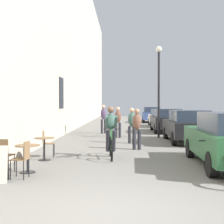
% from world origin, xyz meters
% --- Properties ---
extents(ground_plane, '(88.00, 88.00, 0.00)m').
position_xyz_m(ground_plane, '(0.00, 0.00, 0.00)').
color(ground_plane, slate).
extents(building_facade_left, '(0.54, 68.00, 13.94)m').
position_xyz_m(building_facade_left, '(-3.45, 14.00, 6.97)').
color(building_facade_left, '#B7AD99').
rests_on(building_facade_left, ground_plane).
extents(cafe_table_near, '(0.64, 0.64, 0.72)m').
position_xyz_m(cafe_table_near, '(-2.28, 2.96, 0.52)').
color(cafe_table_near, black).
rests_on(cafe_table_near, ground_plane).
extents(cafe_chair_near_toward_street, '(0.43, 0.43, 0.89)m').
position_xyz_m(cafe_chair_near_toward_street, '(-2.86, 2.89, 0.52)').
color(cafe_chair_near_toward_street, black).
rests_on(cafe_chair_near_toward_street, ground_plane).
extents(cafe_chair_near_toward_wall, '(0.41, 0.41, 0.89)m').
position_xyz_m(cafe_chair_near_toward_wall, '(-2.20, 2.34, 0.52)').
color(cafe_chair_near_toward_wall, black).
rests_on(cafe_chair_near_toward_wall, ground_plane).
extents(cafe_table_mid, '(0.64, 0.64, 0.72)m').
position_xyz_m(cafe_table_mid, '(-2.29, 4.80, 0.52)').
color(cafe_table_mid, black).
rests_on(cafe_table_mid, ground_plane).
extents(cafe_chair_mid_toward_street, '(0.42, 0.42, 0.89)m').
position_xyz_m(cafe_chair_mid_toward_street, '(-2.37, 5.41, 0.52)').
color(cafe_chair_mid_toward_street, black).
rests_on(cafe_chair_mid_toward_street, ground_plane).
extents(cyclist_on_bicycle, '(0.52, 1.76, 1.74)m').
position_xyz_m(cyclist_on_bicycle, '(-0.20, 5.36, 0.81)').
color(cyclist_on_bicycle, black).
rests_on(cyclist_on_bicycle, ground_plane).
extents(pedestrian_near, '(0.36, 0.27, 1.62)m').
position_xyz_m(pedestrian_near, '(0.76, 7.27, 0.91)').
color(pedestrian_near, '#26262D').
rests_on(pedestrian_near, ground_plane).
extents(pedestrian_mid, '(0.36, 0.27, 1.63)m').
position_xyz_m(pedestrian_mid, '(0.63, 9.27, 0.92)').
color(pedestrian_mid, '#26262D').
rests_on(pedestrian_mid, ground_plane).
extents(pedestrian_far, '(0.37, 0.28, 1.66)m').
position_xyz_m(pedestrian_far, '(-0.03, 11.73, 0.94)').
color(pedestrian_far, '#26262D').
rests_on(pedestrian_far, ground_plane).
extents(pedestrian_furthest, '(0.35, 0.25, 1.77)m').
position_xyz_m(pedestrian_furthest, '(-0.95, 14.24, 1.00)').
color(pedestrian_furthest, '#26262D').
rests_on(pedestrian_furthest, ground_plane).
extents(street_lamp, '(0.32, 0.32, 4.90)m').
position_xyz_m(street_lamp, '(2.15, 11.78, 3.11)').
color(street_lamp, black).
rests_on(street_lamp, ground_plane).
extents(parked_car_second, '(1.85, 4.29, 1.52)m').
position_xyz_m(parked_car_second, '(3.25, 9.80, 0.79)').
color(parked_car_second, black).
rests_on(parked_car_second, ground_plane).
extents(parked_car_third, '(1.83, 4.27, 1.51)m').
position_xyz_m(parked_car_third, '(3.06, 15.30, 0.79)').
color(parked_car_third, black).
rests_on(parked_car_third, ground_plane).
extents(parked_car_fourth, '(1.71, 4.02, 1.43)m').
position_xyz_m(parked_car_fourth, '(3.33, 20.54, 0.74)').
color(parked_car_fourth, beige).
rests_on(parked_car_fourth, ground_plane).
extents(parked_car_fifth, '(1.99, 4.44, 1.56)m').
position_xyz_m(parked_car_fifth, '(3.21, 26.91, 0.81)').
color(parked_car_fifth, '#384C84').
rests_on(parked_car_fifth, ground_plane).
extents(parked_motorcycle, '(0.62, 2.15, 0.92)m').
position_xyz_m(parked_motorcycle, '(2.47, 2.29, 0.40)').
color(parked_motorcycle, black).
rests_on(parked_motorcycle, ground_plane).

